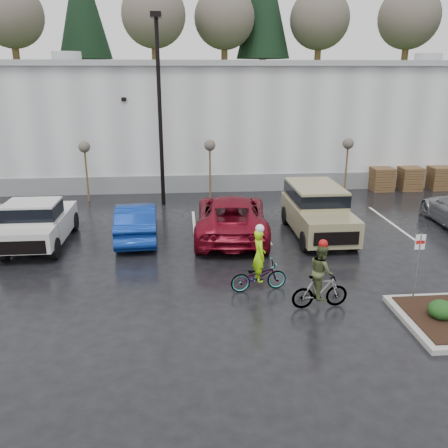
{
  "coord_description": "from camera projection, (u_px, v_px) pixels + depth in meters",
  "views": [
    {
      "loc": [
        -2.91,
        -12.02,
        6.61
      ],
      "look_at": [
        -1.49,
        4.38,
        1.3
      ],
      "focal_mm": 38.0,
      "sensor_mm": 36.0,
      "label": 1
    }
  ],
  "objects": [
    {
      "name": "car_red",
      "position": [
        231.0,
        216.0,
        19.79
      ],
      "size": [
        3.38,
        6.41,
        1.72
      ],
      "primitive_type": "imported",
      "rotation": [
        0.0,
        0.0,
        3.05
      ],
      "color": "maroon",
      "rests_on": "ground"
    },
    {
      "name": "sapling_mid",
      "position": [
        210.0,
        149.0,
        25.04
      ],
      "size": [
        0.6,
        0.6,
        3.2
      ],
      "color": "#442F1B",
      "rests_on": "ground"
    },
    {
      "name": "suv_tan",
      "position": [
        318.0,
        212.0,
        19.73
      ],
      "size": [
        2.2,
        5.1,
        2.06
      ],
      "primitive_type": null,
      "color": "gray",
      "rests_on": "ground"
    },
    {
      "name": "fire_lane_sign",
      "position": [
        418.0,
        260.0,
        13.74
      ],
      "size": [
        0.3,
        0.05,
        2.2
      ],
      "color": "gray",
      "rests_on": "ground"
    },
    {
      "name": "shrub_a",
      "position": [
        441.0,
        310.0,
        12.92
      ],
      "size": [
        0.7,
        0.7,
        0.52
      ],
      "primitive_type": "ellipsoid",
      "color": "#173813",
      "rests_on": "curb_island"
    },
    {
      "name": "lamppost",
      "position": [
        159.0,
        91.0,
        22.97
      ],
      "size": [
        0.5,
        1.0,
        9.22
      ],
      "color": "black",
      "rests_on": "ground"
    },
    {
      "name": "wooded_ridge",
      "position": [
        207.0,
        104.0,
        55.42
      ],
      "size": [
        80.0,
        25.0,
        6.0
      ],
      "primitive_type": "cube",
      "color": "#25431C",
      "rests_on": "ground"
    },
    {
      "name": "pallet_stack_a",
      "position": [
        381.0,
        179.0,
        27.43
      ],
      "size": [
        1.2,
        1.2,
        1.35
      ],
      "primitive_type": "cube",
      "color": "#442F1B",
      "rests_on": "ground"
    },
    {
      "name": "sapling_west",
      "position": [
        85.0,
        150.0,
        24.5
      ],
      "size": [
        0.6,
        0.6,
        3.2
      ],
      "color": "#442F1B",
      "rests_on": "ground"
    },
    {
      "name": "sapling_east",
      "position": [
        348.0,
        147.0,
        25.65
      ],
      "size": [
        0.6,
        0.6,
        3.2
      ],
      "color": "#442F1B",
      "rests_on": "ground"
    },
    {
      "name": "car_blue",
      "position": [
        137.0,
        221.0,
        19.5
      ],
      "size": [
        1.86,
        4.66,
        1.51
      ],
      "primitive_type": "imported",
      "rotation": [
        0.0,
        0.0,
        3.2
      ],
      "color": "navy",
      "rests_on": "ground"
    },
    {
      "name": "pickup_white",
      "position": [
        41.0,
        220.0,
        18.9
      ],
      "size": [
        2.1,
        5.2,
        1.96
      ],
      "primitive_type": null,
      "color": "beige",
      "rests_on": "ground"
    },
    {
      "name": "cyclist_olive",
      "position": [
        320.0,
        283.0,
        13.7
      ],
      "size": [
        1.66,
        0.81,
        2.11
      ],
      "rotation": [
        0.0,
        0.0,
        1.65
      ],
      "color": "#3F3F44",
      "rests_on": "ground"
    },
    {
      "name": "warehouse",
      "position": [
        224.0,
        116.0,
        33.4
      ],
      "size": [
        60.5,
        15.5,
        7.2
      ],
      "color": "#B4B7B9",
      "rests_on": "ground"
    },
    {
      "name": "cyclist_hivis",
      "position": [
        259.0,
        270.0,
        14.83
      ],
      "size": [
        1.88,
        0.89,
        2.19
      ],
      "rotation": [
        0.0,
        0.0,
        1.72
      ],
      "color": "#3F3F44",
      "rests_on": "ground"
    },
    {
      "name": "pallet_stack_b",
      "position": [
        410.0,
        178.0,
        27.57
      ],
      "size": [
        1.2,
        1.2,
        1.35
      ],
      "primitive_type": "cube",
      "color": "#442F1B",
      "rests_on": "ground"
    },
    {
      "name": "pallet_stack_c",
      "position": [
        439.0,
        178.0,
        27.72
      ],
      "size": [
        1.2,
        1.2,
        1.35
      ],
      "primitive_type": "cube",
      "color": "#442F1B",
      "rests_on": "ground"
    },
    {
      "name": "ground",
      "position": [
        288.0,
        312.0,
        13.67
      ],
      "size": [
        120.0,
        120.0,
        0.0
      ],
      "primitive_type": "plane",
      "color": "black",
      "rests_on": "ground"
    }
  ]
}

